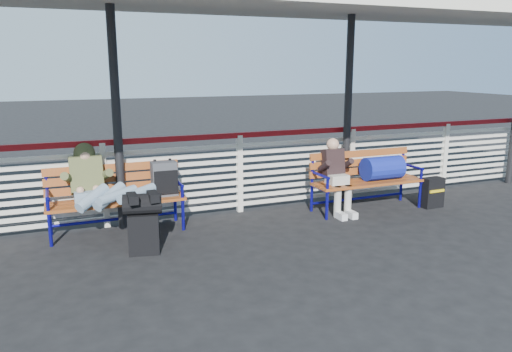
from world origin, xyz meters
name	(u,v)px	position (x,y,z in m)	size (l,w,h in m)	color
ground	(294,253)	(0.00, 0.00, 0.00)	(60.00, 60.00, 0.00)	black
fence	(240,170)	(0.00, 1.90, 0.66)	(12.08, 0.08, 1.24)	silver
luggage_stack	(143,221)	(-1.69, 0.67, 0.41)	(0.49, 0.34, 0.75)	black
bench_left	(132,188)	(-1.67, 1.62, 0.60)	(1.80, 0.56, 0.94)	#9F411E
bench_right	(375,171)	(2.03, 1.27, 0.61)	(1.80, 0.56, 0.92)	#9F411E
traveler_man	(106,190)	(-2.04, 1.30, 0.68)	(0.93, 1.51, 0.77)	#7F94AB
companion_person	(337,175)	(1.34, 1.27, 0.60)	(0.32, 0.66, 1.15)	#BCB9AA
suitcase_side	(432,192)	(2.94, 0.97, 0.24)	(0.36, 0.23, 0.48)	black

